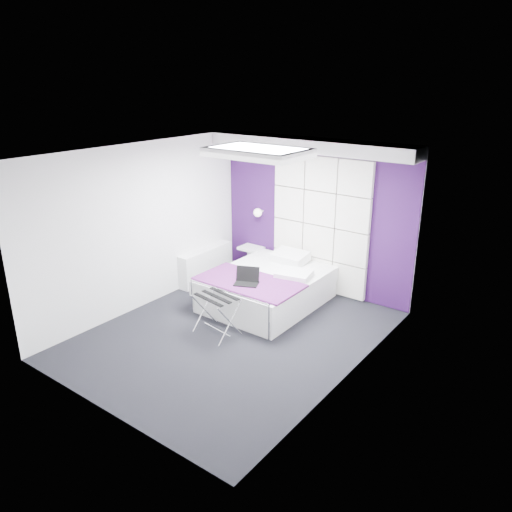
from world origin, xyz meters
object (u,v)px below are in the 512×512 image
(wall_lamp, at_px, (259,212))
(nightstand, at_px, (251,248))
(radiator, at_px, (206,265))
(laptop, at_px, (248,280))
(luggage_rack, at_px, (217,315))
(bed, at_px, (267,287))

(wall_lamp, bearing_deg, nightstand, -165.10)
(wall_lamp, relative_size, radiator, 0.12)
(laptop, bearing_deg, radiator, 131.37)
(wall_lamp, relative_size, luggage_rack, 0.25)
(wall_lamp, distance_m, nightstand, 0.72)
(laptop, bearing_deg, nightstand, 101.92)
(wall_lamp, xyz_separation_m, laptop, (0.87, -1.46, -0.61))
(bed, bearing_deg, nightstand, 138.66)
(radiator, bearing_deg, bed, -5.58)
(bed, distance_m, laptop, 0.64)
(bed, bearing_deg, luggage_rack, -89.28)
(bed, height_order, laptop, laptop)
(nightstand, bearing_deg, wall_lamp, 14.90)
(wall_lamp, height_order, radiator, wall_lamp)
(bed, bearing_deg, radiator, 174.42)
(wall_lamp, relative_size, laptop, 0.42)
(wall_lamp, distance_m, radiator, 1.35)
(radiator, relative_size, bed, 0.61)
(radiator, xyz_separation_m, laptop, (1.51, -0.70, 0.31))
(wall_lamp, height_order, laptop, wall_lamp)
(bed, xyz_separation_m, laptop, (0.04, -0.55, 0.32))
(nightstand, distance_m, luggage_rack, 2.36)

